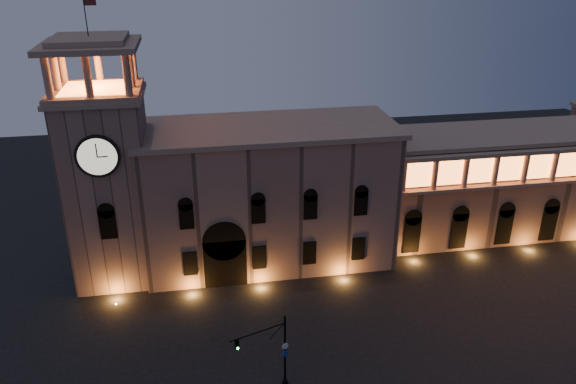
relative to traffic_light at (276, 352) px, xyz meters
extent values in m
plane|color=black|center=(4.73, 1.42, -3.98)|extent=(160.00, 160.00, 0.00)
cube|color=#815E54|center=(2.73, 23.42, 4.52)|extent=(30.00, 12.00, 17.00)
cube|color=gray|center=(2.73, 23.42, 13.32)|extent=(30.80, 12.80, 0.60)
cube|color=black|center=(-3.27, 18.02, -0.98)|extent=(5.00, 1.40, 6.00)
cylinder|color=black|center=(-3.27, 18.02, 2.02)|extent=(5.00, 1.40, 5.00)
cube|color=orange|center=(-3.27, 17.82, -1.18)|extent=(4.20, 0.20, 5.00)
cube|color=#815E54|center=(-15.77, 22.42, 7.02)|extent=(9.00, 9.00, 22.00)
cube|color=gray|center=(-15.77, 22.42, 18.27)|extent=(9.80, 9.80, 0.50)
cylinder|color=black|center=(-15.77, 17.74, 13.02)|extent=(4.60, 0.35, 4.60)
cylinder|color=beige|center=(-15.77, 17.60, 13.02)|extent=(4.00, 0.12, 4.00)
cube|color=gray|center=(-15.77, 22.42, 18.77)|extent=(9.40, 9.40, 0.50)
cube|color=orange|center=(-15.77, 22.42, 19.07)|extent=(6.80, 6.80, 0.15)
cylinder|color=gray|center=(-19.57, 18.62, 21.12)|extent=(0.76, 0.76, 4.20)
cylinder|color=gray|center=(-15.77, 18.62, 21.12)|extent=(0.76, 0.76, 4.20)
cylinder|color=gray|center=(-11.97, 18.62, 21.12)|extent=(0.76, 0.76, 4.20)
cylinder|color=gray|center=(-19.57, 26.22, 21.12)|extent=(0.76, 0.76, 4.20)
cylinder|color=gray|center=(-15.77, 26.22, 21.12)|extent=(0.76, 0.76, 4.20)
cylinder|color=gray|center=(-11.97, 26.22, 21.12)|extent=(0.76, 0.76, 4.20)
cylinder|color=gray|center=(-19.57, 22.42, 21.12)|extent=(0.76, 0.76, 4.20)
cylinder|color=gray|center=(-11.97, 22.42, 21.12)|extent=(0.76, 0.76, 4.20)
cube|color=gray|center=(-15.77, 22.42, 23.52)|extent=(9.80, 9.80, 0.60)
cube|color=gray|center=(-15.77, 22.42, 24.12)|extent=(7.50, 7.50, 0.60)
cylinder|color=black|center=(-15.77, 22.42, 26.42)|extent=(0.10, 0.10, 4.00)
plane|color=#501A16|center=(-15.17, 22.42, 27.82)|extent=(1.20, 0.00, 1.20)
cube|color=#7C594F|center=(36.73, 25.42, 3.02)|extent=(40.00, 10.00, 14.00)
cube|color=gray|center=(36.73, 25.42, 10.27)|extent=(40.60, 10.60, 0.50)
cube|color=gray|center=(36.73, 19.92, 5.32)|extent=(40.00, 1.20, 0.40)
cube|color=gray|center=(36.73, 19.92, 9.62)|extent=(40.00, 1.40, 0.50)
cube|color=orange|center=(36.73, 20.47, 7.52)|extent=(38.00, 0.15, 3.60)
cylinder|color=gray|center=(18.73, 19.92, 7.52)|extent=(0.70, 0.70, 4.00)
cylinder|color=gray|center=(22.73, 19.92, 7.52)|extent=(0.70, 0.70, 4.00)
cylinder|color=gray|center=(26.73, 19.92, 7.52)|extent=(0.70, 0.70, 4.00)
cylinder|color=gray|center=(30.73, 19.92, 7.52)|extent=(0.70, 0.70, 4.00)
cylinder|color=gray|center=(34.73, 19.92, 7.52)|extent=(0.70, 0.70, 4.00)
cylinder|color=gray|center=(38.73, 19.92, 7.52)|extent=(0.70, 0.70, 4.00)
cylinder|color=black|center=(0.88, 0.31, -0.32)|extent=(0.21, 0.21, 7.33)
cylinder|color=black|center=(0.88, 0.31, -3.82)|extent=(0.59, 0.59, 0.31)
sphere|color=black|center=(0.88, 0.31, 3.45)|extent=(0.29, 0.29, 0.29)
cylinder|color=black|center=(-1.60, -0.54, 2.82)|extent=(4.99, 1.83, 0.13)
cube|color=black|center=(-3.48, -1.20, 2.30)|extent=(0.39, 0.38, 0.89)
cylinder|color=#0CE53F|center=(-3.42, -1.35, 2.01)|extent=(0.21, 0.14, 0.19)
cylinder|color=silver|center=(0.87, 0.16, 0.42)|extent=(0.61, 0.25, 0.63)
cylinder|color=navy|center=(0.87, 0.16, -0.42)|extent=(0.61, 0.25, 0.63)
camera|label=1|loc=(-5.76, -39.21, 33.09)|focal=35.00mm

